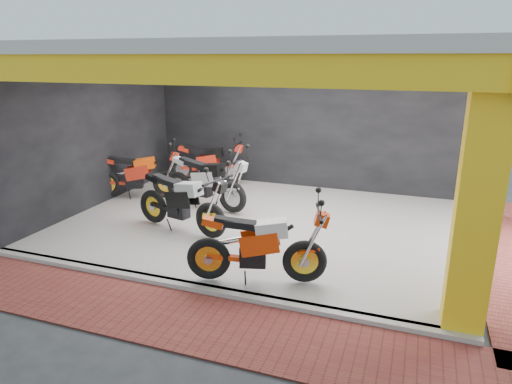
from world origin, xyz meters
TOP-DOWN VIEW (x-y plane):
  - ground at (0.00, 0.00)m, footprint 80.00×80.00m
  - showroom_floor at (0.00, 2.00)m, footprint 8.00×6.00m
  - showroom_ceiling at (0.00, 2.00)m, footprint 8.40×6.40m
  - back_wall at (0.00, 5.10)m, footprint 8.20×0.20m
  - left_wall at (-4.10, 2.00)m, footprint 0.20×6.20m
  - corner_column at (3.75, -0.75)m, footprint 0.50×0.50m
  - header_beam_front at (0.00, -1.00)m, footprint 8.40×0.30m
  - header_beam_right at (4.00, 2.00)m, footprint 0.30×6.40m
  - floor_kerb at (0.00, -1.02)m, footprint 8.00×0.20m
  - paver_front at (0.00, -1.80)m, footprint 9.00×1.40m
  - moto_hero at (1.54, -0.39)m, footprint 2.43×1.44m
  - moto_row_a at (-0.58, 0.75)m, footprint 2.49×1.39m
  - moto_row_b at (-0.76, 2.24)m, footprint 2.55×1.41m
  - moto_row_c at (-2.75, 2.81)m, footprint 2.40×1.60m
  - moto_row_d at (-1.73, 4.50)m, footprint 2.27×1.10m

SIDE VIEW (x-z plane):
  - ground at x=0.00m, z-range 0.00..0.00m
  - paver_front at x=0.00m, z-range 0.00..0.03m
  - showroom_floor at x=0.00m, z-range 0.00..0.10m
  - floor_kerb at x=0.00m, z-range 0.00..0.10m
  - moto_row_d at x=-1.73m, z-range 0.10..1.43m
  - moto_row_c at x=-2.75m, z-range 0.10..1.47m
  - moto_hero at x=1.54m, z-range 0.10..1.49m
  - moto_row_a at x=-0.58m, z-range 0.10..1.54m
  - moto_row_b at x=-0.76m, z-range 0.10..1.57m
  - back_wall at x=0.00m, z-range 0.00..3.50m
  - left_wall at x=-4.10m, z-range 0.00..3.50m
  - corner_column at x=3.75m, z-range 0.00..3.50m
  - header_beam_front at x=0.00m, z-range 3.10..3.50m
  - header_beam_right at x=4.00m, z-range 3.10..3.50m
  - showroom_ceiling at x=0.00m, z-range 3.50..3.70m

